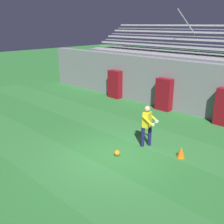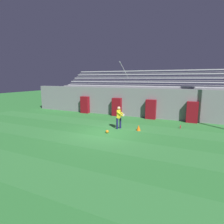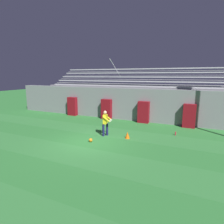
{
  "view_description": "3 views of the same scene",
  "coord_description": "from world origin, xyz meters",
  "px_view_note": "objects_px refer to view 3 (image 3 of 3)",
  "views": [
    {
      "loc": [
        5.99,
        -6.27,
        4.65
      ],
      "look_at": [
        -0.61,
        0.61,
        1.42
      ],
      "focal_mm": 42.0,
      "sensor_mm": 36.0,
      "label": 1
    },
    {
      "loc": [
        5.66,
        -10.98,
        3.7
      ],
      "look_at": [
        0.31,
        0.5,
        1.43
      ],
      "focal_mm": 30.0,
      "sensor_mm": 36.0,
      "label": 2
    },
    {
      "loc": [
        5.69,
        -8.97,
        3.89
      ],
      "look_at": [
        0.89,
        1.49,
        1.64
      ],
      "focal_mm": 30.0,
      "sensor_mm": 36.0,
      "label": 3
    }
  ],
  "objects_px": {
    "padding_pillar_gate_right": "(143,112)",
    "padding_pillar_far_left": "(72,106)",
    "padding_pillar_gate_left": "(106,109)",
    "goalkeeper": "(105,122)",
    "soccer_ball": "(91,140)",
    "traffic_cone": "(127,135)",
    "padding_pillar_far_right": "(189,116)",
    "water_bottle": "(175,133)"
  },
  "relations": [
    {
      "from": "padding_pillar_far_left",
      "to": "padding_pillar_far_right",
      "type": "xyz_separation_m",
      "value": [
        10.71,
        0.0,
        0.0
      ]
    },
    {
      "from": "padding_pillar_far_right",
      "to": "padding_pillar_gate_left",
      "type": "bearing_deg",
      "value": 180.0
    },
    {
      "from": "padding_pillar_far_right",
      "to": "soccer_ball",
      "type": "height_order",
      "value": "padding_pillar_far_right"
    },
    {
      "from": "goalkeeper",
      "to": "water_bottle",
      "type": "xyz_separation_m",
      "value": [
        4.16,
        2.03,
        -0.83
      ]
    },
    {
      "from": "traffic_cone",
      "to": "water_bottle",
      "type": "bearing_deg",
      "value": 35.83
    },
    {
      "from": "padding_pillar_gate_left",
      "to": "water_bottle",
      "type": "height_order",
      "value": "padding_pillar_gate_left"
    },
    {
      "from": "padding_pillar_far_right",
      "to": "water_bottle",
      "type": "distance_m",
      "value": 2.59
    },
    {
      "from": "padding_pillar_gate_right",
      "to": "padding_pillar_far_right",
      "type": "relative_size",
      "value": 1.0
    },
    {
      "from": "padding_pillar_far_left",
      "to": "soccer_ball",
      "type": "bearing_deg",
      "value": -46.23
    },
    {
      "from": "padding_pillar_gate_right",
      "to": "padding_pillar_far_right",
      "type": "bearing_deg",
      "value": 0.0
    },
    {
      "from": "padding_pillar_far_right",
      "to": "soccer_ball",
      "type": "relative_size",
      "value": 8.16
    },
    {
      "from": "padding_pillar_gate_right",
      "to": "padding_pillar_far_left",
      "type": "xyz_separation_m",
      "value": [
        -7.18,
        0.0,
        0.0
      ]
    },
    {
      "from": "padding_pillar_far_right",
      "to": "soccer_ball",
      "type": "xyz_separation_m",
      "value": [
        -5.13,
        -5.82,
        -0.79
      ]
    },
    {
      "from": "goalkeeper",
      "to": "water_bottle",
      "type": "distance_m",
      "value": 4.71
    },
    {
      "from": "padding_pillar_gate_left",
      "to": "water_bottle",
      "type": "relative_size",
      "value": 7.48
    },
    {
      "from": "soccer_ball",
      "to": "traffic_cone",
      "type": "bearing_deg",
      "value": 40.61
    },
    {
      "from": "padding_pillar_far_right",
      "to": "water_bottle",
      "type": "relative_size",
      "value": 7.48
    },
    {
      "from": "padding_pillar_far_right",
      "to": "traffic_cone",
      "type": "distance_m",
      "value": 5.51
    },
    {
      "from": "water_bottle",
      "to": "padding_pillar_gate_right",
      "type": "bearing_deg",
      "value": 140.15
    },
    {
      "from": "water_bottle",
      "to": "padding_pillar_far_left",
      "type": "bearing_deg",
      "value": 166.68
    },
    {
      "from": "padding_pillar_far_left",
      "to": "traffic_cone",
      "type": "distance_m",
      "value": 8.55
    },
    {
      "from": "water_bottle",
      "to": "padding_pillar_far_right",
      "type": "bearing_deg",
      "value": 73.88
    },
    {
      "from": "padding_pillar_gate_right",
      "to": "soccer_ball",
      "type": "relative_size",
      "value": 8.16
    },
    {
      "from": "padding_pillar_gate_right",
      "to": "padding_pillar_far_right",
      "type": "distance_m",
      "value": 3.53
    },
    {
      "from": "padding_pillar_gate_left",
      "to": "water_bottle",
      "type": "xyz_separation_m",
      "value": [
        6.27,
        -2.37,
        -0.78
      ]
    },
    {
      "from": "goalkeeper",
      "to": "water_bottle",
      "type": "height_order",
      "value": "goalkeeper"
    },
    {
      "from": "traffic_cone",
      "to": "water_bottle",
      "type": "xyz_separation_m",
      "value": [
        2.68,
        1.93,
        -0.09
      ]
    },
    {
      "from": "padding_pillar_gate_right",
      "to": "goalkeeper",
      "type": "height_order",
      "value": "padding_pillar_gate_right"
    },
    {
      "from": "padding_pillar_gate_left",
      "to": "soccer_ball",
      "type": "xyz_separation_m",
      "value": [
        1.82,
        -5.82,
        -0.79
      ]
    },
    {
      "from": "padding_pillar_far_right",
      "to": "padding_pillar_gate_right",
      "type": "bearing_deg",
      "value": 180.0
    },
    {
      "from": "padding_pillar_far_right",
      "to": "goalkeeper",
      "type": "height_order",
      "value": "padding_pillar_far_right"
    },
    {
      "from": "padding_pillar_gate_left",
      "to": "water_bottle",
      "type": "distance_m",
      "value": 6.75
    },
    {
      "from": "traffic_cone",
      "to": "water_bottle",
      "type": "height_order",
      "value": "traffic_cone"
    },
    {
      "from": "padding_pillar_far_right",
      "to": "goalkeeper",
      "type": "relative_size",
      "value": 1.07
    },
    {
      "from": "padding_pillar_gate_left",
      "to": "padding_pillar_gate_right",
      "type": "bearing_deg",
      "value": 0.0
    },
    {
      "from": "padding_pillar_gate_left",
      "to": "goalkeeper",
      "type": "relative_size",
      "value": 1.07
    },
    {
      "from": "padding_pillar_gate_right",
      "to": "soccer_ball",
      "type": "bearing_deg",
      "value": -105.38
    },
    {
      "from": "padding_pillar_gate_right",
      "to": "goalkeeper",
      "type": "distance_m",
      "value": 4.6
    },
    {
      "from": "padding_pillar_gate_left",
      "to": "padding_pillar_far_right",
      "type": "bearing_deg",
      "value": 0.0
    },
    {
      "from": "traffic_cone",
      "to": "goalkeeper",
      "type": "bearing_deg",
      "value": -176.29
    },
    {
      "from": "padding_pillar_gate_left",
      "to": "traffic_cone",
      "type": "bearing_deg",
      "value": -50.14
    },
    {
      "from": "goalkeeper",
      "to": "traffic_cone",
      "type": "bearing_deg",
      "value": 3.71
    }
  ]
}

